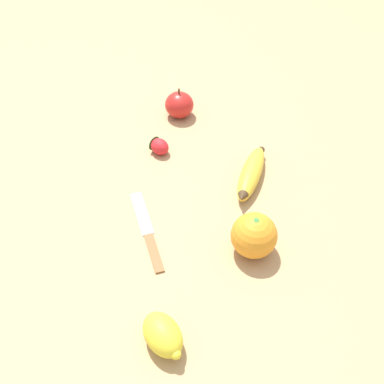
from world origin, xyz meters
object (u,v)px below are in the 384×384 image
at_px(orange, 254,235).
at_px(lemon, 163,335).
at_px(strawberry, 158,146).
at_px(apple, 179,105).
at_px(paring_knife, 148,232).
at_px(banana, 251,174).

xyz_separation_m(orange, lemon, (-0.22, -0.06, -0.01)).
distance_m(strawberry, apple, 0.14).
distance_m(orange, apple, 0.43).
height_order(orange, paring_knife, orange).
xyz_separation_m(lemon, paring_knife, (0.09, 0.20, -0.02)).
bearing_deg(orange, lemon, -165.85).
xyz_separation_m(strawberry, paring_knife, (-0.14, -0.18, -0.01)).
xyz_separation_m(banana, strawberry, (-0.11, 0.19, -0.00)).
bearing_deg(banana, strawberry, -96.45).
xyz_separation_m(strawberry, apple, (0.11, 0.09, 0.01)).
xyz_separation_m(orange, paring_knife, (-0.13, 0.14, -0.04)).
height_order(banana, orange, orange).
bearing_deg(lemon, paring_knife, 64.83).
bearing_deg(apple, strawberry, -142.88).
xyz_separation_m(banana, lemon, (-0.34, -0.19, 0.01)).
bearing_deg(banana, paring_knife, -36.46).
bearing_deg(paring_knife, strawberry, 70.74).
height_order(apple, lemon, apple).
xyz_separation_m(apple, paring_knife, (-0.26, -0.27, -0.03)).
distance_m(apple, paring_knife, 0.37).
height_order(strawberry, apple, apple).
relative_size(orange, apple, 1.09).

